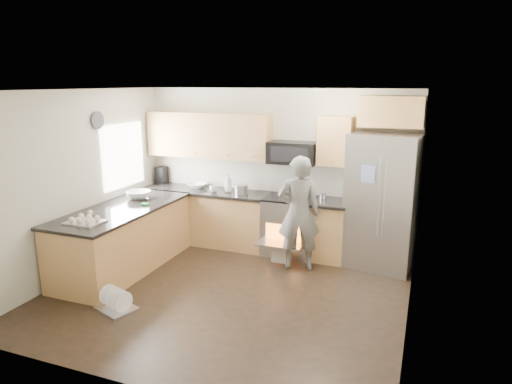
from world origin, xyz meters
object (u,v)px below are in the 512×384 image
at_px(refrigerator, 383,201).
at_px(dish_rack, 116,304).
at_px(person, 299,213).
at_px(stove_range, 290,213).

relative_size(refrigerator, dish_rack, 3.67).
relative_size(person, dish_rack, 3.12).
xyz_separation_m(stove_range, person, (0.29, -0.53, 0.17)).
bearing_deg(person, stove_range, -80.30).
height_order(stove_range, refrigerator, refrigerator).
xyz_separation_m(refrigerator, dish_rack, (-2.84, -2.56, -0.92)).
height_order(stove_range, dish_rack, stove_range).
bearing_deg(refrigerator, person, -144.66).
xyz_separation_m(stove_range, dish_rack, (-1.42, -2.56, -0.60)).
relative_size(stove_range, person, 1.06).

